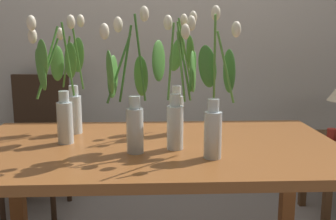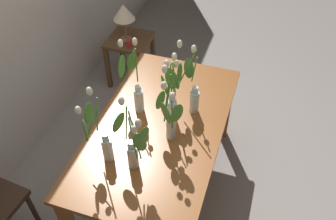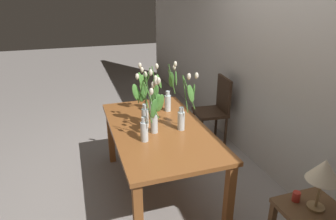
# 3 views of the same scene
# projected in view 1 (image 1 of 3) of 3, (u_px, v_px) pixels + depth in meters

# --- Properties ---
(room_wall_rear) EXTENTS (9.00, 0.10, 2.70)m
(room_wall_rear) POSITION_uv_depth(u_px,v_px,m) (152.00, 14.00, 2.89)
(room_wall_rear) COLOR beige
(room_wall_rear) RESTS_ON ground
(dining_table) EXTENTS (1.60, 0.90, 0.74)m
(dining_table) POSITION_uv_depth(u_px,v_px,m) (155.00, 165.00, 1.72)
(dining_table) COLOR brown
(dining_table) RESTS_ON ground
(tulip_vase_0) EXTENTS (0.15, 0.17, 0.57)m
(tulip_vase_0) POSITION_uv_depth(u_px,v_px,m) (179.00, 91.00, 1.88)
(tulip_vase_0) COLOR silver
(tulip_vase_0) RESTS_ON dining_table
(tulip_vase_1) EXTENTS (0.18, 0.28, 0.55)m
(tulip_vase_1) POSITION_uv_depth(u_px,v_px,m) (59.00, 94.00, 1.67)
(tulip_vase_1) COLOR silver
(tulip_vase_1) RESTS_ON dining_table
(tulip_vase_2) EXTENTS (0.20, 0.14, 0.54)m
(tulip_vase_2) POSITION_uv_depth(u_px,v_px,m) (178.00, 98.00, 1.60)
(tulip_vase_2) COLOR silver
(tulip_vase_2) RESTS_ON dining_table
(tulip_vase_3) EXTENTS (0.18, 0.24, 0.58)m
(tulip_vase_3) POSITION_uv_depth(u_px,v_px,m) (130.00, 102.00, 1.55)
(tulip_vase_3) COLOR silver
(tulip_vase_3) RESTS_ON dining_table
(tulip_vase_4) EXTENTS (0.18, 0.15, 0.56)m
(tulip_vase_4) POSITION_uv_depth(u_px,v_px,m) (73.00, 93.00, 1.89)
(tulip_vase_4) COLOR silver
(tulip_vase_4) RESTS_ON dining_table
(tulip_vase_5) EXTENTS (0.16, 0.18, 0.58)m
(tulip_vase_5) POSITION_uv_depth(u_px,v_px,m) (215.00, 108.00, 1.51)
(tulip_vase_5) COLOR silver
(tulip_vase_5) RESTS_ON dining_table
(dining_chair) EXTENTS (0.44, 0.44, 0.93)m
(dining_chair) POSITION_uv_depth(u_px,v_px,m) (38.00, 135.00, 2.72)
(dining_chair) COLOR #382619
(dining_chair) RESTS_ON ground
(pillar_candle) EXTENTS (0.06, 0.06, 0.07)m
(pillar_candle) POSITION_uv_depth(u_px,v_px,m) (332.00, 134.00, 2.47)
(pillar_candle) COLOR #B72D23
(pillar_candle) RESTS_ON side_table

